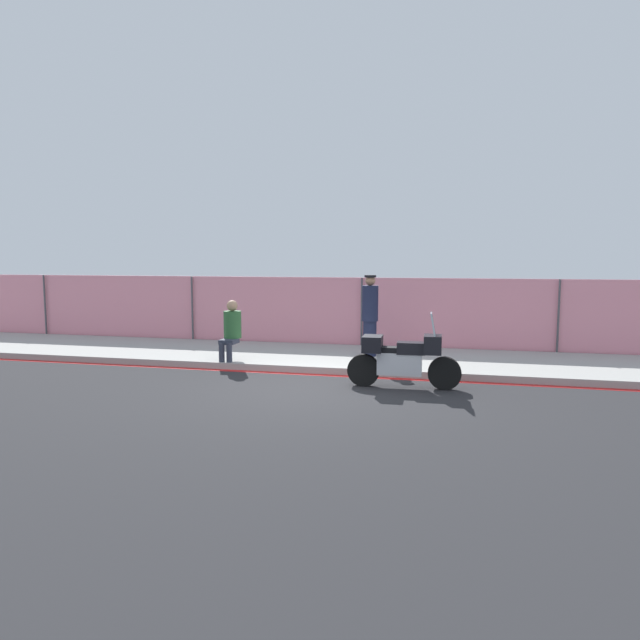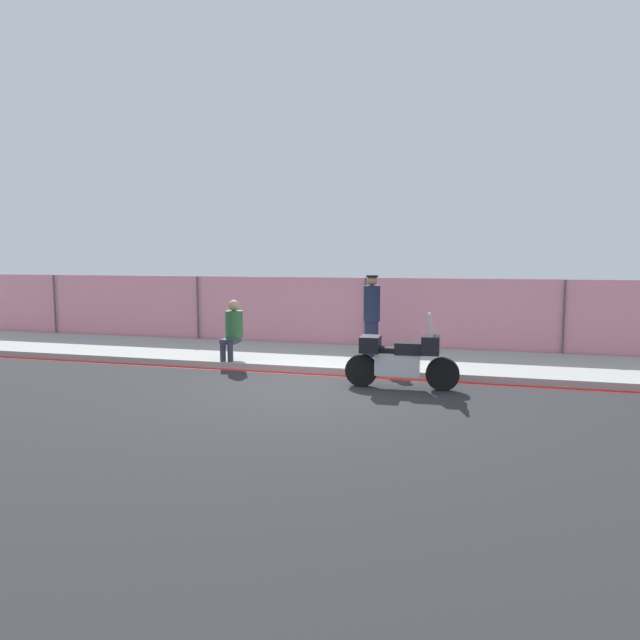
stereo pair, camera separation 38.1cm
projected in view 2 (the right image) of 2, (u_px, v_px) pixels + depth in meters
ground_plane at (319, 389)px, 10.58m from camera, size 120.00×120.00×0.00m
sidewalk at (352, 358)px, 13.39m from camera, size 35.72×3.23×0.15m
curb_paint_stripe at (335, 376)px, 11.76m from camera, size 35.72×0.18×0.01m
storefront_fence at (366, 314)px, 14.93m from camera, size 33.94×0.17×1.92m
motorcycle at (400, 358)px, 10.60m from camera, size 2.12×0.54×1.43m
officer_standing at (372, 315)px, 13.19m from camera, size 0.38×0.38×1.89m
person_seated_on_curb at (233, 327)px, 12.87m from camera, size 0.40×0.69×1.33m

